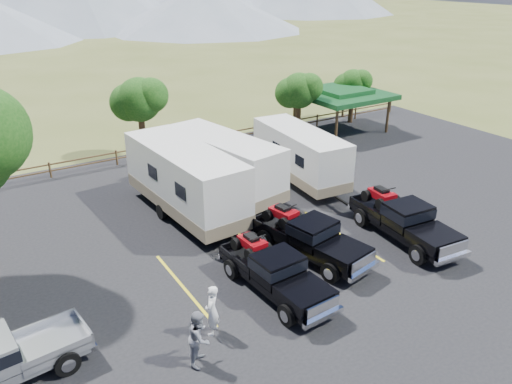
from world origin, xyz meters
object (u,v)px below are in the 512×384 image
rig_right (403,219)px  rig_left (274,271)px  pavilion (342,94)px  person_b (200,337)px  trailer_left (185,181)px  trailer_center (223,165)px  rig_center (309,236)px  person_a (212,310)px  trailer_right (300,155)px

rig_right → rig_left: bearing=-172.0°
pavilion → rig_right: pavilion is taller
rig_right → person_b: bearing=-163.3°
pavilion → trailer_left: (-16.21, -7.26, -0.91)m
rig_left → trailer_center: bearing=69.8°
pavilion → person_b: pavilion is taller
rig_right → pavilion: bearing=64.1°
rig_right → trailer_center: size_ratio=0.64×
pavilion → trailer_left: trailer_left is taller
pavilion → trailer_left: bearing=-155.9°
trailer_left → person_b: bearing=-116.4°
rig_right → trailer_center: trailer_center is taller
person_b → rig_center: bearing=-22.2°
rig_right → person_a: rig_right is taller
pavilion → trailer_left: 17.79m
rig_center → rig_right: (4.57, -1.05, 0.04)m
rig_left → trailer_right: 10.97m
trailer_left → person_b: 10.47m
pavilion → rig_right: 17.20m
rig_left → rig_center: (2.71, 1.39, 0.04)m
trailer_left → person_a: size_ratio=5.49×
trailer_center → person_a: bearing=-130.6°
trailer_center → rig_right: bearing=-72.0°
trailer_left → trailer_center: (2.78, 1.20, -0.12)m
rig_center → person_a: bearing=-169.1°
rig_left → rig_center: 3.05m
rig_center → trailer_right: 8.21m
trailer_left → trailer_right: size_ratio=1.14×
rig_left → person_a: bearing=-166.5°
trailer_left → rig_left: bearing=-93.4°
rig_center → trailer_left: trailer_left is taller
trailer_center → person_a: (-5.81, -9.85, -0.80)m
pavilion → person_a: bearing=-140.4°
pavilion → rig_left: pavilion is taller
rig_left → trailer_center: size_ratio=0.59×
trailer_center → trailer_right: (4.56, -0.71, -0.11)m
rig_left → trailer_right: trailer_right is taller
rig_right → trailer_right: 7.88m
rig_center → trailer_center: bearing=79.1°
trailer_center → person_b: trailer_center is taller
rig_right → trailer_left: size_ratio=0.60×
pavilion → trailer_right: size_ratio=0.70×
rig_left → pavilion: bearing=39.6°
rig_center → person_a: 6.27m
trailer_left → person_a: (-3.03, -8.65, -0.92)m
rig_right → trailer_right: (-0.02, 7.86, 0.65)m
rig_left → trailer_right: size_ratio=0.63×
pavilion → person_b: bearing=-140.0°
trailer_left → person_a: bearing=-113.3°
trailer_center → person_b: bearing=-132.0°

